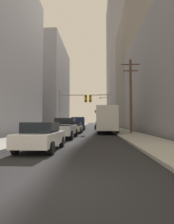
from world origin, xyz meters
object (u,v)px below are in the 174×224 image
sedan_black (99,125)px  traffic_signal_far_right (100,114)px  sedan_beige (75,127)px  cargo_van_navy (78,123)px  traffic_signal_near_left (72,104)px  pickup_truck_silver (64,128)px  city_bus (106,119)px  traffic_signal_near_right (104,104)px  sedan_white (41,136)px

sedan_black → traffic_signal_far_right: (0.81, 26.11, 3.25)m
sedan_beige → sedan_black: bearing=75.0°
cargo_van_navy → sedan_black: cargo_van_navy is taller
sedan_black → traffic_signal_far_right: bearing=88.2°
traffic_signal_near_left → cargo_van_navy: bearing=84.4°
pickup_truck_silver → sedan_beige: bearing=88.4°
city_bus → pickup_truck_silver: city_bus is taller
pickup_truck_silver → traffic_signal_near_right: traffic_signal_near_right is taller
city_bus → sedan_black: (-0.80, 11.21, -1.16)m
sedan_white → sedan_beige: bearing=89.5°
sedan_white → sedan_beige: size_ratio=1.00×
sedan_beige → sedan_black: (3.51, 13.07, 0.00)m
sedan_black → traffic_signal_far_right: traffic_signal_far_right is taller
traffic_signal_near_right → pickup_truck_silver: bearing=-114.1°
city_bus → pickup_truck_silver: 10.28m
sedan_black → traffic_signal_near_right: bearing=-87.2°
cargo_van_navy → traffic_signal_near_left: size_ratio=0.88×
cargo_van_navy → traffic_signal_near_right: size_ratio=0.88×
pickup_truck_silver → sedan_white: bearing=-89.4°
cargo_van_navy → traffic_signal_near_left: 6.01m
city_bus → sedan_white: city_bus is taller
cargo_van_navy → traffic_signal_far_right: 32.14m
pickup_truck_silver → cargo_van_navy: (0.01, 14.80, 0.35)m
sedan_white → traffic_signal_near_right: bearing=76.2°
city_bus → traffic_signal_near_left: bearing=176.5°
pickup_truck_silver → sedan_black: (3.72, 20.39, -0.16)m
city_bus → sedan_white: (-4.44, -16.68, -1.16)m
pickup_truck_silver → sedan_beige: 7.32m
city_bus → traffic_signal_near_left: 5.47m
pickup_truck_silver → traffic_signal_near_left: size_ratio=0.90×
traffic_signal_near_right → cargo_van_navy: bearing=128.6°
pickup_truck_silver → sedan_white: pickup_truck_silver is taller
traffic_signal_near_left → city_bus: bearing=-3.5°
cargo_van_navy → sedan_beige: 7.50m
traffic_signal_far_right → sedan_beige: bearing=-96.3°
cargo_van_navy → pickup_truck_silver: bearing=-90.0°
pickup_truck_silver → sedan_black: pickup_truck_silver is taller
sedan_black → traffic_signal_near_left: traffic_signal_near_left is taller
sedan_beige → traffic_signal_far_right: 39.55m
pickup_truck_silver → traffic_signal_far_right: bearing=84.4°
traffic_signal_near_left → traffic_signal_near_right: same height
traffic_signal_near_left → sedan_beige: bearing=-71.7°
city_bus → traffic_signal_near_right: (-0.27, 0.31, 2.13)m
city_bus → traffic_signal_far_right: bearing=90.0°
city_bus → cargo_van_navy: (-4.51, 5.62, -0.64)m
city_bus → traffic_signal_near_left: traffic_signal_near_left is taller
sedan_white → traffic_signal_near_left: (-0.59, 16.99, 3.29)m
pickup_truck_silver → sedan_beige: size_ratio=1.27×
traffic_signal_near_right → traffic_signal_far_right: bearing=89.6°
traffic_signal_near_left → pickup_truck_silver: bearing=-86.9°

